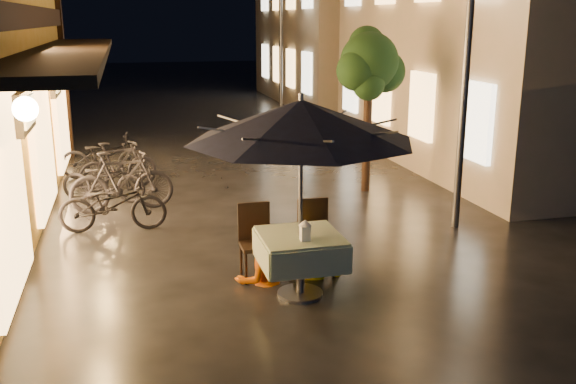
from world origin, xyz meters
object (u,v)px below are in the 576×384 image
object	(u,v)px
patio_umbrella	(301,121)
bicycle_0	(113,204)
table_lantern	(305,229)
person_yellow	(314,224)
person_orange	(260,228)
streetlamp_near	(468,43)
cafe_table	(300,250)

from	to	relation	value
patio_umbrella	bicycle_0	distance (m)	4.19
patio_umbrella	table_lantern	distance (m)	1.25
person_yellow	bicycle_0	bearing A→B (deg)	-37.48
person_orange	person_yellow	bearing A→B (deg)	163.89
person_orange	person_yellow	size ratio (longest dim) A/B	1.01
person_yellow	person_orange	bearing A→B (deg)	7.11
streetlamp_near	table_lantern	bearing A→B (deg)	-145.52
cafe_table	person_orange	bearing A→B (deg)	124.45
streetlamp_near	patio_umbrella	distance (m)	3.79
cafe_table	patio_umbrella	distance (m)	1.56
cafe_table	person_orange	xyz separation A→B (m)	(-0.38, 0.56, 0.13)
person_yellow	bicycle_0	size ratio (longest dim) A/B	0.85
streetlamp_near	patio_umbrella	world-z (taller)	streetlamp_near
cafe_table	patio_umbrella	bearing A→B (deg)	14.04
person_yellow	patio_umbrella	bearing A→B (deg)	66.35
streetlamp_near	person_orange	size ratio (longest dim) A/B	2.97
cafe_table	person_yellow	bearing A→B (deg)	58.76
table_lantern	cafe_table	bearing A→B (deg)	90.00
streetlamp_near	table_lantern	distance (m)	4.32
bicycle_0	cafe_table	bearing A→B (deg)	-140.58
cafe_table	table_lantern	distance (m)	0.39
patio_umbrella	person_orange	world-z (taller)	patio_umbrella
patio_umbrella	person_yellow	world-z (taller)	patio_umbrella
table_lantern	streetlamp_near	bearing A→B (deg)	34.48
person_orange	bicycle_0	world-z (taller)	person_orange
person_orange	bicycle_0	xyz separation A→B (m)	(-1.84, 2.56, -0.27)
cafe_table	patio_umbrella	xyz separation A→B (m)	(0.00, 0.00, 1.56)
cafe_table	person_yellow	xyz separation A→B (m)	(0.33, 0.55, 0.12)
table_lantern	person_yellow	bearing A→B (deg)	66.18
table_lantern	person_orange	world-z (taller)	person_orange
streetlamp_near	patio_umbrella	xyz separation A→B (m)	(-3.15, -1.96, -0.77)
streetlamp_near	person_orange	world-z (taller)	streetlamp_near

